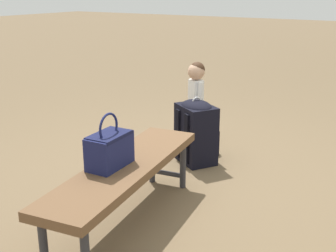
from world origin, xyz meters
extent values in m
plane|color=brown|center=(0.00, 0.00, 0.00)|extent=(40.00, 40.00, 0.00)
cube|color=brown|center=(-0.88, -0.14, 0.42)|extent=(1.64, 0.63, 0.06)
cylinder|color=#2D2D33|center=(-0.21, 0.10, 0.20)|extent=(0.05, 0.05, 0.39)
cylinder|color=#2D2D33|center=(-0.17, -0.18, 0.20)|extent=(0.05, 0.05, 0.39)
cylinder|color=#2D2D33|center=(-1.60, -0.11, 0.20)|extent=(0.05, 0.05, 0.39)
cylinder|color=#2D2D33|center=(-0.19, -0.04, 0.10)|extent=(0.08, 0.28, 0.04)
cube|color=#191E4C|center=(-0.96, -0.08, 0.56)|extent=(0.33, 0.20, 0.22)
cube|color=#131639|center=(-0.96, -0.08, 0.67)|extent=(0.30, 0.20, 0.02)
torus|color=#191E4C|center=(-0.96, -0.08, 0.72)|extent=(0.20, 0.03, 0.20)
cylinder|color=#E5B2C6|center=(0.83, 0.23, 0.18)|extent=(0.07, 0.07, 0.37)
cylinder|color=#E5B2C6|center=(0.88, 0.30, 0.18)|extent=(0.07, 0.07, 0.37)
ellipsoid|color=white|center=(0.82, 0.24, 0.02)|extent=(0.10, 0.09, 0.04)
ellipsoid|color=white|center=(0.86, 0.31, 0.02)|extent=(0.10, 0.09, 0.04)
cube|color=white|center=(0.85, 0.26, 0.52)|extent=(0.17, 0.17, 0.31)
cylinder|color=white|center=(0.81, 0.19, 0.54)|extent=(0.05, 0.05, 0.27)
cylinder|color=white|center=(0.90, 0.34, 0.54)|extent=(0.05, 0.05, 0.27)
sphere|color=tan|center=(0.85, 0.26, 0.76)|extent=(0.17, 0.17, 0.17)
sphere|color=#3F2819|center=(0.86, 0.26, 0.78)|extent=(0.16, 0.16, 0.16)
cube|color=black|center=(0.38, 0.00, 0.27)|extent=(0.43, 0.46, 0.55)
ellipsoid|color=black|center=(0.38, 0.00, 0.54)|extent=(0.41, 0.44, 0.12)
cube|color=black|center=(0.51, -0.09, 0.19)|extent=(0.17, 0.24, 0.25)
cube|color=black|center=(0.30, 0.15, 0.27)|extent=(0.05, 0.07, 0.47)
cube|color=black|center=(0.21, 0.00, 0.27)|extent=(0.05, 0.07, 0.47)
torus|color=#B2B2B7|center=(0.38, 0.00, 0.59)|extent=(0.08, 0.06, 0.09)
camera|label=1|loc=(-3.02, -1.83, 1.58)|focal=46.62mm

